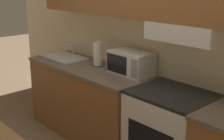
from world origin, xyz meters
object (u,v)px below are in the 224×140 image
Objects in this scene: microwave at (131,63)px; stove_range at (170,136)px; sink_basin at (64,57)px; paper_towel_roll at (98,54)px.

stove_range is at bearing -11.36° from microwave.
microwave reaches higher than stove_range.
sink_basin is 0.59m from paper_towel_roll.
microwave is 0.50m from paper_towel_roll.
sink_basin is (-1.07, -0.14, -0.11)m from microwave.
sink_basin is at bearing -170.69° from paper_towel_roll.
sink_basin is at bearing -172.36° from microwave.
stove_range is 0.88m from microwave.
sink_basin is (-1.73, -0.01, 0.46)m from stove_range.
microwave reaches higher than sink_basin.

